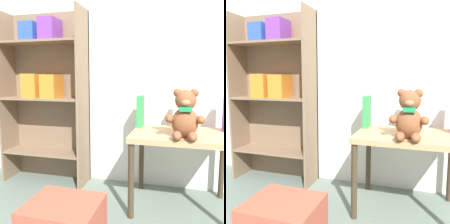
% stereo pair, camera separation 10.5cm
% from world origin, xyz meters
% --- Properties ---
extents(wall_back, '(4.80, 0.06, 2.50)m').
position_xyz_m(wall_back, '(0.00, 1.47, 1.25)').
color(wall_back, silver).
rests_on(wall_back, ground_plane).
extents(bookshelf_side, '(0.73, 0.26, 1.47)m').
position_xyz_m(bookshelf_side, '(-1.06, 1.33, 0.82)').
color(bookshelf_side, '#7F664C').
rests_on(bookshelf_side, ground_plane).
extents(display_table, '(0.67, 0.51, 0.54)m').
position_xyz_m(display_table, '(0.08, 1.12, 0.46)').
color(display_table, tan).
rests_on(display_table, ground_plane).
extents(teddy_bear, '(0.24, 0.21, 0.31)m').
position_xyz_m(teddy_bear, '(0.09, 0.97, 0.68)').
color(teddy_bear, brown).
rests_on(teddy_bear, display_table).
extents(book_standing_green, '(0.04, 0.14, 0.24)m').
position_xyz_m(book_standing_green, '(-0.23, 1.25, 0.66)').
color(book_standing_green, '#33934C').
rests_on(book_standing_green, display_table).
extents(book_standing_red, '(0.04, 0.11, 0.27)m').
position_xyz_m(book_standing_red, '(0.08, 1.25, 0.67)').
color(book_standing_red, red).
rests_on(book_standing_red, display_table).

